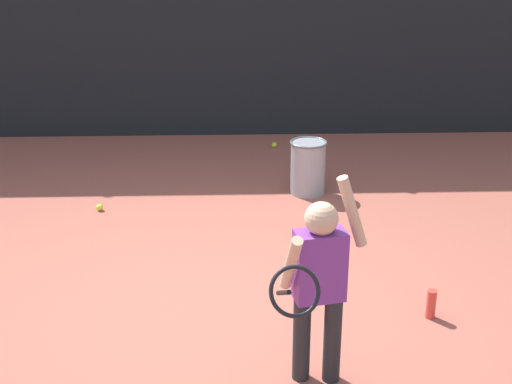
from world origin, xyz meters
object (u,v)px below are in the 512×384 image
tennis_player (318,278)px  tennis_ball_2 (100,207)px  tennis_ball_4 (274,145)px  ball_hopper (308,167)px  water_bottle (431,304)px

tennis_player → tennis_ball_2: tennis_player is taller
tennis_player → tennis_ball_4: 4.76m
ball_hopper → tennis_ball_2: bearing=-169.0°
water_bottle → tennis_ball_2: 3.43m
water_bottle → ball_hopper: bearing=104.7°
ball_hopper → tennis_ball_2: 2.14m
tennis_player → tennis_ball_2: bearing=111.9°
tennis_ball_4 → ball_hopper: bearing=-80.4°
tennis_ball_2 → water_bottle: bearing=-37.0°
ball_hopper → tennis_ball_2: (-2.09, -0.41, -0.26)m
tennis_ball_2 → tennis_ball_4: same height
tennis_player → water_bottle: bearing=26.5°
tennis_ball_4 → tennis_ball_2: bearing=-133.4°
tennis_player → tennis_ball_2: size_ratio=20.46×
ball_hopper → tennis_ball_2: size_ratio=8.52×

